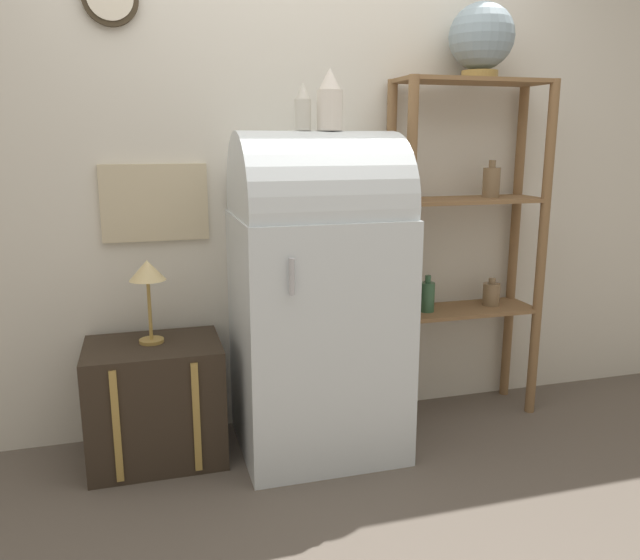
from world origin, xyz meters
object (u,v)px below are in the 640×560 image
Objects in this scene: vase_left at (303,108)px; vase_center at (330,102)px; suitcase_trunk at (156,402)px; globe at (481,38)px; refrigerator at (317,290)px; desk_lamp at (148,277)px.

vase_left is 0.12m from vase_center.
vase_center reaches higher than suitcase_trunk.
globe is 1.01m from vase_left.
refrigerator is at bearing -8.33° from vase_left.
refrigerator is 3.92× the size of desk_lamp.
vase_left is at bearing -5.59° from suitcase_trunk.
refrigerator is at bearing -169.31° from globe.
vase_left is at bearing -170.51° from globe.
suitcase_trunk is 1.69× the size of globe.
globe is 0.94× the size of desk_lamp.
vase_left reaches higher than desk_lamp.
desk_lamp is (-0.00, 0.03, 0.58)m from suitcase_trunk.
desk_lamp is (-0.75, 0.10, 0.09)m from refrigerator.
refrigerator reaches higher than suitcase_trunk.
globe is (1.62, 0.09, 1.66)m from suitcase_trunk.
vase_center reaches higher than desk_lamp.
refrigerator is 2.48× the size of suitcase_trunk.
vase_left is 0.77× the size of vase_center.
desk_lamp is (-0.69, 0.09, -0.72)m from vase_left.
globe is 1.34× the size of vase_center.
globe reaches higher than vase_left.
suitcase_trunk is (-0.75, 0.08, -0.49)m from refrigerator.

